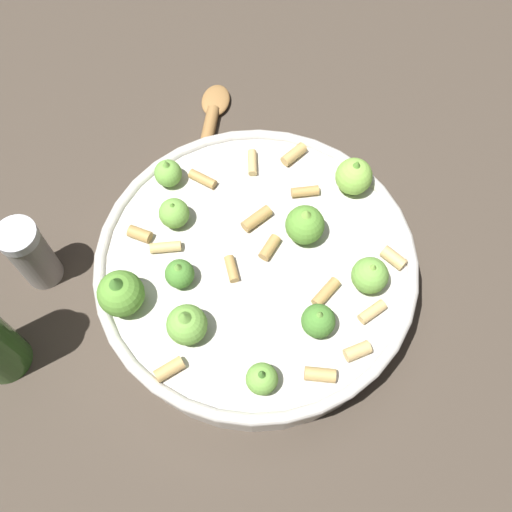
% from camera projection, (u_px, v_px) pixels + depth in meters
% --- Properties ---
extents(ground_plane, '(2.40, 2.40, 0.00)m').
position_uv_depth(ground_plane, '(256.00, 286.00, 0.64)').
color(ground_plane, '#42382D').
extents(cooking_pan, '(0.33, 0.33, 0.12)m').
position_uv_depth(cooking_pan, '(255.00, 271.00, 0.61)').
color(cooking_pan, beige).
rests_on(cooking_pan, ground).
extents(pepper_shaker, '(0.04, 0.04, 0.09)m').
position_uv_depth(pepper_shaker, '(31.00, 254.00, 0.61)').
color(pepper_shaker, gray).
rests_on(pepper_shaker, ground).
extents(wooden_spoon, '(0.20, 0.04, 0.02)m').
position_uv_depth(wooden_spoon, '(207.00, 138.00, 0.72)').
color(wooden_spoon, '#9E703D').
rests_on(wooden_spoon, ground).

